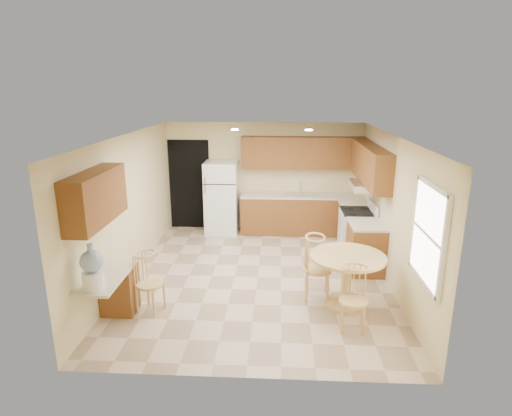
# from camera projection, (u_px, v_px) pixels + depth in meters

# --- Properties ---
(floor) EXTENTS (5.50, 5.50, 0.00)m
(floor) POSITION_uv_depth(u_px,v_px,m) (258.00, 277.00, 7.63)
(floor) COLOR #C6AB90
(floor) RESTS_ON ground
(ceiling) EXTENTS (4.50, 5.50, 0.02)m
(ceiling) POSITION_uv_depth(u_px,v_px,m) (258.00, 136.00, 6.94)
(ceiling) COLOR white
(ceiling) RESTS_ON wall_back
(wall_back) EXTENTS (4.50, 0.02, 2.50)m
(wall_back) POSITION_uv_depth(u_px,v_px,m) (264.00, 177.00, 9.92)
(wall_back) COLOR beige
(wall_back) RESTS_ON floor
(wall_front) EXTENTS (4.50, 0.02, 2.50)m
(wall_front) POSITION_uv_depth(u_px,v_px,m) (245.00, 280.00, 4.64)
(wall_front) COLOR beige
(wall_front) RESTS_ON floor
(wall_left) EXTENTS (0.02, 5.50, 2.50)m
(wall_left) POSITION_uv_depth(u_px,v_px,m) (128.00, 208.00, 7.40)
(wall_left) COLOR beige
(wall_left) RESTS_ON floor
(wall_right) EXTENTS (0.02, 5.50, 2.50)m
(wall_right) POSITION_uv_depth(u_px,v_px,m) (392.00, 212.00, 7.16)
(wall_right) COLOR beige
(wall_right) RESTS_ON floor
(doorway) EXTENTS (0.90, 0.02, 2.10)m
(doorway) POSITION_uv_depth(u_px,v_px,m) (190.00, 185.00, 10.06)
(doorway) COLOR black
(doorway) RESTS_ON floor
(base_cab_back) EXTENTS (2.75, 0.60, 0.87)m
(base_cab_back) POSITION_uv_depth(u_px,v_px,m) (301.00, 215.00, 9.81)
(base_cab_back) COLOR brown
(base_cab_back) RESTS_ON floor
(counter_back) EXTENTS (2.75, 0.63, 0.04)m
(counter_back) POSITION_uv_depth(u_px,v_px,m) (302.00, 196.00, 9.69)
(counter_back) COLOR beige
(counter_back) RESTS_ON base_cab_back
(base_cab_right_a) EXTENTS (0.60, 0.59, 0.87)m
(base_cab_right_a) POSITION_uv_depth(u_px,v_px,m) (353.00, 224.00, 9.19)
(base_cab_right_a) COLOR brown
(base_cab_right_a) RESTS_ON floor
(counter_right_a) EXTENTS (0.63, 0.59, 0.04)m
(counter_right_a) POSITION_uv_depth(u_px,v_px,m) (354.00, 203.00, 9.06)
(counter_right_a) COLOR beige
(counter_right_a) RESTS_ON base_cab_right_a
(base_cab_right_b) EXTENTS (0.60, 0.80, 0.87)m
(base_cab_right_b) POSITION_uv_depth(u_px,v_px,m) (366.00, 248.00, 7.79)
(base_cab_right_b) COLOR brown
(base_cab_right_b) RESTS_ON floor
(counter_right_b) EXTENTS (0.63, 0.80, 0.04)m
(counter_right_b) POSITION_uv_depth(u_px,v_px,m) (367.00, 224.00, 7.66)
(counter_right_b) COLOR beige
(counter_right_b) RESTS_ON base_cab_right_b
(upper_cab_back) EXTENTS (2.75, 0.33, 0.70)m
(upper_cab_back) POSITION_uv_depth(u_px,v_px,m) (303.00, 153.00, 9.56)
(upper_cab_back) COLOR brown
(upper_cab_back) RESTS_ON wall_back
(upper_cab_right) EXTENTS (0.33, 2.42, 0.70)m
(upper_cab_right) POSITION_uv_depth(u_px,v_px,m) (370.00, 164.00, 8.17)
(upper_cab_right) COLOR brown
(upper_cab_right) RESTS_ON wall_right
(upper_cab_left) EXTENTS (0.33, 1.40, 0.70)m
(upper_cab_left) POSITION_uv_depth(u_px,v_px,m) (96.00, 197.00, 5.69)
(upper_cab_left) COLOR brown
(upper_cab_left) RESTS_ON wall_left
(sink) EXTENTS (0.78, 0.44, 0.01)m
(sink) POSITION_uv_depth(u_px,v_px,m) (301.00, 195.00, 9.68)
(sink) COLOR silver
(sink) RESTS_ON counter_back
(range_hood) EXTENTS (0.50, 0.76, 0.14)m
(range_hood) POSITION_uv_depth(u_px,v_px,m) (364.00, 186.00, 8.26)
(range_hood) COLOR silver
(range_hood) RESTS_ON upper_cab_right
(desk_pedestal) EXTENTS (0.48, 0.42, 0.72)m
(desk_pedestal) POSITION_uv_depth(u_px,v_px,m) (119.00, 290.00, 6.36)
(desk_pedestal) COLOR brown
(desk_pedestal) RESTS_ON floor
(desk_top) EXTENTS (0.50, 1.20, 0.04)m
(desk_top) POSITION_uv_depth(u_px,v_px,m) (107.00, 276.00, 5.89)
(desk_top) COLOR beige
(desk_top) RESTS_ON desk_pedestal
(window) EXTENTS (0.06, 1.12, 1.30)m
(window) POSITION_uv_depth(u_px,v_px,m) (429.00, 234.00, 5.32)
(window) COLOR white
(window) RESTS_ON wall_right
(can_light_a) EXTENTS (0.14, 0.14, 0.02)m
(can_light_a) POSITION_uv_depth(u_px,v_px,m) (235.00, 130.00, 8.12)
(can_light_a) COLOR white
(can_light_a) RESTS_ON ceiling
(can_light_b) EXTENTS (0.14, 0.14, 0.02)m
(can_light_b) POSITION_uv_depth(u_px,v_px,m) (309.00, 130.00, 8.05)
(can_light_b) COLOR white
(can_light_b) RESTS_ON ceiling
(refrigerator) EXTENTS (0.73, 0.71, 1.65)m
(refrigerator) POSITION_uv_depth(u_px,v_px,m) (222.00, 198.00, 9.75)
(refrigerator) COLOR white
(refrigerator) RESTS_ON floor
(stove) EXTENTS (0.65, 0.76, 1.09)m
(stove) POSITION_uv_depth(u_px,v_px,m) (357.00, 232.00, 8.53)
(stove) COLOR white
(stove) RESTS_ON floor
(dining_table) EXTENTS (1.14, 1.14, 0.84)m
(dining_table) POSITION_uv_depth(u_px,v_px,m) (347.00, 273.00, 6.47)
(dining_table) COLOR tan
(dining_table) RESTS_ON floor
(chair_table_a) EXTENTS (0.46, 0.59, 1.03)m
(chair_table_a) POSITION_uv_depth(u_px,v_px,m) (318.00, 264.00, 6.61)
(chair_table_a) COLOR tan
(chair_table_a) RESTS_ON floor
(chair_table_b) EXTENTS (0.40, 0.40, 0.91)m
(chair_table_b) POSITION_uv_depth(u_px,v_px,m) (355.00, 296.00, 5.76)
(chair_table_b) COLOR tan
(chair_table_b) RESTS_ON floor
(chair_desk) EXTENTS (0.40, 0.52, 0.92)m
(chair_desk) POSITION_uv_depth(u_px,v_px,m) (147.00, 279.00, 6.25)
(chair_desk) COLOR tan
(chair_desk) RESTS_ON floor
(water_crock) EXTENTS (0.29, 0.29, 0.61)m
(water_crock) POSITION_uv_depth(u_px,v_px,m) (92.00, 269.00, 5.43)
(water_crock) COLOR white
(water_crock) RESTS_ON desk_top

